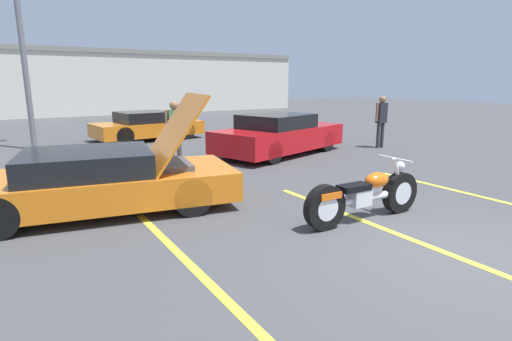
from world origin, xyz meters
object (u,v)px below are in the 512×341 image
parked_car_left_row (147,126)px  spectator_by_show_car (381,117)px  show_car_hood_open (101,180)px  spectator_near_motorcycle (175,128)px  motorcycle (364,196)px  parked_car_right_row (279,135)px

parked_car_left_row → spectator_by_show_car: 8.82m
show_car_hood_open → spectator_near_motorcycle: size_ratio=2.79×
show_car_hood_open → spectator_by_show_car: 9.85m
motorcycle → spectator_near_motorcycle: (-1.09, 5.70, 0.63)m
spectator_near_motorcycle → spectator_by_show_car: 7.17m
motorcycle → parked_car_right_row: size_ratio=0.49×
show_car_hood_open → parked_car_left_row: 9.01m
parked_car_left_row → spectator_by_show_car: (6.26, -6.19, 0.53)m
spectator_by_show_car → parked_car_right_row: bearing=167.3°
show_car_hood_open → spectator_by_show_car: (9.59, 2.18, 0.51)m
show_car_hood_open → motorcycle: bearing=-28.1°
spectator_by_show_car → parked_car_left_row: bearing=135.3°
show_car_hood_open → spectator_by_show_car: bearing=23.1°
parked_car_left_row → show_car_hood_open: bearing=-118.5°
motorcycle → show_car_hood_open: show_car_hood_open is taller
parked_car_right_row → spectator_by_show_car: bearing=-30.0°
parked_car_left_row → spectator_near_motorcycle: bearing=-105.8°
motorcycle → spectator_near_motorcycle: 5.83m
motorcycle → spectator_near_motorcycle: spectator_near_motorcycle is taller
motorcycle → show_car_hood_open: bearing=142.9°
parked_car_right_row → spectator_near_motorcycle: spectator_near_motorcycle is taller
spectator_near_motorcycle → show_car_hood_open: bearing=-130.4°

